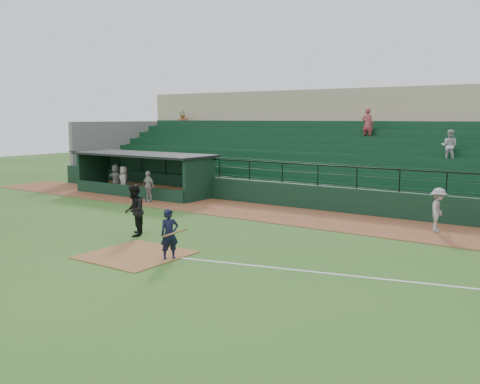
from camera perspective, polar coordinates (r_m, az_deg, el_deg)
The scene contains 12 objects.
ground at distance 18.41m, azimuth -8.97°, elevation -6.11°, with size 90.00×90.00×0.00m, color #2F591D.
warning_track at distance 24.67m, azimuth 3.98°, elevation -2.39°, with size 40.00×4.00×0.03m, color brown.
home_plate_dirt at distance 17.72m, azimuth -11.21°, elevation -6.67°, with size 3.00×3.00×0.03m, color brown.
foul_line at distance 15.39m, azimuth 16.84°, elevation -9.18°, with size 18.00×0.09×0.01m, color white.
stadium_structure at distance 31.90m, azimuth 11.85°, elevation 3.97°, with size 38.00×13.08×6.40m.
dugout at distance 31.67m, azimuth -9.83°, elevation 2.23°, with size 8.90×3.20×2.42m.
batter_at_plate at distance 16.84m, azimuth -7.64°, elevation -4.57°, with size 1.11×0.72×1.63m.
umpire at distance 20.38m, azimuth -11.39°, elevation -1.97°, with size 0.96×0.75×1.97m, color black.
runner at distance 21.98m, azimuth 20.65°, elevation -1.83°, with size 1.12×0.65×1.74m, color #9D9993.
dugout_player_a at distance 28.45m, azimuth -9.90°, elevation 0.61°, with size 0.96×0.40×1.65m, color #A39E98.
dugout_player_b at distance 31.19m, azimuth -12.44°, elevation 1.22°, with size 0.82×0.53×1.68m, color #A29D97.
dugout_player_c at distance 32.31m, azimuth -13.24°, elevation 1.46°, with size 1.59×0.51×1.72m, color #A29D98.
Camera 1 is at (12.40, -12.85, 4.47)m, focal length 39.43 mm.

